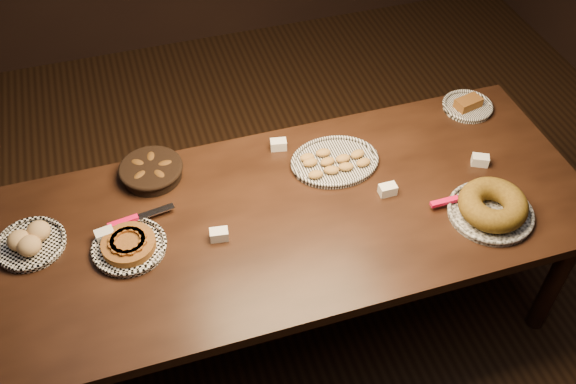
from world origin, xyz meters
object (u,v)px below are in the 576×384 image
object	(u,v)px
apple_tart_plate	(129,245)
bundt_cake_plate	(492,207)
madeleine_platter	(334,162)
buffet_table	(297,224)

from	to	relation	value
apple_tart_plate	bundt_cake_plate	size ratio (longest dim) A/B	0.88
madeleine_platter	bundt_cake_plate	bearing A→B (deg)	-61.91
apple_tart_plate	bundt_cake_plate	bearing A→B (deg)	-15.43
buffet_table	apple_tart_plate	distance (m)	0.67
madeleine_platter	bundt_cake_plate	world-z (taller)	bundt_cake_plate
buffet_table	apple_tart_plate	xyz separation A→B (m)	(-0.66, 0.01, 0.09)
buffet_table	bundt_cake_plate	bearing A→B (deg)	-18.68
madeleine_platter	bundt_cake_plate	size ratio (longest dim) A/B	0.97
buffet_table	bundt_cake_plate	xyz separation A→B (m)	(0.72, -0.24, 0.12)
buffet_table	bundt_cake_plate	size ratio (longest dim) A/B	6.18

